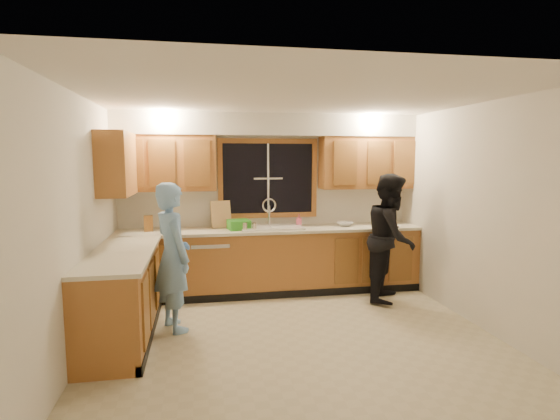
# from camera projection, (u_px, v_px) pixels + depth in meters

# --- Properties ---
(floor) EXTENTS (4.20, 4.20, 0.00)m
(floor) POSITION_uv_depth(u_px,v_px,m) (296.00, 337.00, 4.64)
(floor) COLOR #BFB493
(floor) RESTS_ON ground
(ceiling) EXTENTS (4.20, 4.20, 0.00)m
(ceiling) POSITION_uv_depth(u_px,v_px,m) (297.00, 97.00, 4.34)
(ceiling) COLOR white
(wall_back) EXTENTS (4.20, 0.00, 4.20)m
(wall_back) POSITION_uv_depth(u_px,v_px,m) (268.00, 203.00, 6.35)
(wall_back) COLOR silver
(wall_back) RESTS_ON ground
(wall_left) EXTENTS (0.00, 3.80, 3.80)m
(wall_left) POSITION_uv_depth(u_px,v_px,m) (79.00, 227.00, 4.12)
(wall_left) COLOR silver
(wall_left) RESTS_ON ground
(wall_right) EXTENTS (0.00, 3.80, 3.80)m
(wall_right) POSITION_uv_depth(u_px,v_px,m) (480.00, 216.00, 4.86)
(wall_right) COLOR silver
(wall_right) RESTS_ON ground
(base_cabinets_back) EXTENTS (4.20, 0.60, 0.88)m
(base_cabinets_back) POSITION_uv_depth(u_px,v_px,m) (271.00, 262.00, 6.15)
(base_cabinets_back) COLOR #AC6B32
(base_cabinets_back) RESTS_ON ground
(base_cabinets_left) EXTENTS (0.60, 1.90, 0.88)m
(base_cabinets_left) POSITION_uv_depth(u_px,v_px,m) (122.00, 296.00, 4.61)
(base_cabinets_left) COLOR #AC6B32
(base_cabinets_left) RESTS_ON ground
(countertop_back) EXTENTS (4.20, 0.63, 0.04)m
(countertop_back) POSITION_uv_depth(u_px,v_px,m) (272.00, 230.00, 6.08)
(countertop_back) COLOR beige
(countertop_back) RESTS_ON base_cabinets_back
(countertop_left) EXTENTS (0.63, 1.90, 0.04)m
(countertop_left) POSITION_uv_depth(u_px,v_px,m) (122.00, 254.00, 4.56)
(countertop_left) COLOR beige
(countertop_left) RESTS_ON base_cabinets_left
(upper_cabinets_left) EXTENTS (1.35, 0.33, 0.75)m
(upper_cabinets_left) POSITION_uv_depth(u_px,v_px,m) (165.00, 163.00, 5.86)
(upper_cabinets_left) COLOR #AC6B32
(upper_cabinets_left) RESTS_ON wall_back
(upper_cabinets_right) EXTENTS (1.35, 0.33, 0.75)m
(upper_cabinets_right) POSITION_uv_depth(u_px,v_px,m) (366.00, 163.00, 6.37)
(upper_cabinets_right) COLOR #AC6B32
(upper_cabinets_right) RESTS_ON wall_back
(upper_cabinets_return) EXTENTS (0.33, 0.90, 0.75)m
(upper_cabinets_return) POSITION_uv_depth(u_px,v_px,m) (117.00, 164.00, 5.17)
(upper_cabinets_return) COLOR #AC6B32
(upper_cabinets_return) RESTS_ON wall_left
(soffit) EXTENTS (4.20, 0.35, 0.30)m
(soffit) POSITION_uv_depth(u_px,v_px,m) (270.00, 125.00, 6.04)
(soffit) COLOR silver
(soffit) RESTS_ON wall_back
(window_frame) EXTENTS (1.44, 0.03, 1.14)m
(window_frame) POSITION_uv_depth(u_px,v_px,m) (268.00, 178.00, 6.29)
(window_frame) COLOR black
(window_frame) RESTS_ON wall_back
(sink) EXTENTS (0.86, 0.52, 0.57)m
(sink) POSITION_uv_depth(u_px,v_px,m) (271.00, 232.00, 6.10)
(sink) COLOR white
(sink) RESTS_ON countertop_back
(dishwasher) EXTENTS (0.60, 0.56, 0.82)m
(dishwasher) POSITION_uv_depth(u_px,v_px,m) (211.00, 267.00, 5.99)
(dishwasher) COLOR white
(dishwasher) RESTS_ON floor
(stove) EXTENTS (0.58, 0.75, 0.90)m
(stove) POSITION_uv_depth(u_px,v_px,m) (112.00, 314.00, 4.05)
(stove) COLOR white
(stove) RESTS_ON floor
(man) EXTENTS (0.60, 0.70, 1.64)m
(man) POSITION_uv_depth(u_px,v_px,m) (173.00, 257.00, 4.78)
(man) COLOR #7EB2EE
(man) RESTS_ON floor
(woman) EXTENTS (0.98, 1.04, 1.69)m
(woman) POSITION_uv_depth(u_px,v_px,m) (391.00, 237.00, 5.80)
(woman) COLOR black
(woman) RESTS_ON floor
(knife_block) EXTENTS (0.12, 0.11, 0.21)m
(knife_block) POSITION_uv_depth(u_px,v_px,m) (148.00, 223.00, 5.82)
(knife_block) COLOR #905D27
(knife_block) RESTS_ON countertop_back
(cutting_board) EXTENTS (0.30, 0.17, 0.38)m
(cutting_board) POSITION_uv_depth(u_px,v_px,m) (221.00, 214.00, 6.12)
(cutting_board) COLOR tan
(cutting_board) RESTS_ON countertop_back
(dish_crate) EXTENTS (0.32, 0.31, 0.13)m
(dish_crate) POSITION_uv_depth(u_px,v_px,m) (239.00, 225.00, 5.97)
(dish_crate) COLOR green
(dish_crate) RESTS_ON countertop_back
(soap_bottle) EXTENTS (0.09, 0.09, 0.17)m
(soap_bottle) POSITION_uv_depth(u_px,v_px,m) (299.00, 220.00, 6.27)
(soap_bottle) COLOR #DF5576
(soap_bottle) RESTS_ON countertop_back
(bowl) EXTENTS (0.29, 0.29, 0.06)m
(bowl) POSITION_uv_depth(u_px,v_px,m) (345.00, 224.00, 6.28)
(bowl) COLOR silver
(bowl) RESTS_ON countertop_back
(can_left) EXTENTS (0.08, 0.08, 0.12)m
(can_left) POSITION_uv_depth(u_px,v_px,m) (245.00, 227.00, 5.82)
(can_left) COLOR beige
(can_left) RESTS_ON countertop_back
(can_right) EXTENTS (0.07, 0.07, 0.11)m
(can_right) POSITION_uv_depth(u_px,v_px,m) (254.00, 227.00, 5.86)
(can_right) COLOR beige
(can_right) RESTS_ON countertop_back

